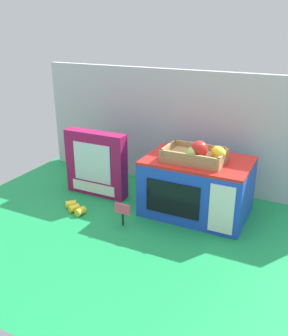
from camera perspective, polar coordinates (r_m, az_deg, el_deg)
ground_plane at (r=1.68m, az=3.04°, el=-6.13°), size 1.70×1.70×0.00m
display_back_panel at (r=1.83m, az=6.91°, el=5.86°), size 1.61×0.03×0.58m
toy_microwave at (r=1.60m, az=8.18°, el=-2.85°), size 0.44×0.30×0.25m
food_groups_crate at (r=1.52m, az=8.29°, el=2.10°), size 0.27×0.16×0.10m
cookie_set_box at (r=1.76m, az=-7.44°, el=0.65°), size 0.31×0.07×0.31m
price_sign at (r=1.51m, az=-3.35°, el=-6.70°), size 0.07×0.01×0.10m
loose_toy_banana at (r=1.67m, az=-10.64°, el=-6.09°), size 0.12×0.09×0.03m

